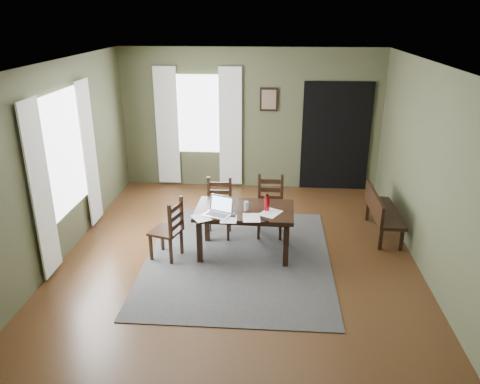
# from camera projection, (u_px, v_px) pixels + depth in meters

# --- Properties ---
(ground) EXTENTS (5.00, 6.00, 0.01)m
(ground) POSITION_uv_depth(u_px,v_px,m) (238.00, 258.00, 6.71)
(ground) COLOR #492C16
(room_shell) EXTENTS (5.02, 6.02, 2.71)m
(room_shell) POSITION_uv_depth(u_px,v_px,m) (238.00, 135.00, 6.05)
(room_shell) COLOR #484C31
(room_shell) RESTS_ON ground
(rug) EXTENTS (2.60, 3.20, 0.01)m
(rug) POSITION_uv_depth(u_px,v_px,m) (238.00, 258.00, 6.70)
(rug) COLOR #3B3B3B
(rug) RESTS_ON ground
(dining_table) EXTENTS (1.40, 0.86, 0.69)m
(dining_table) POSITION_uv_depth(u_px,v_px,m) (245.00, 214.00, 6.62)
(dining_table) COLOR black
(dining_table) RESTS_ON rug
(chair_end) EXTENTS (0.49, 0.49, 0.89)m
(chair_end) POSITION_uv_depth(u_px,v_px,m) (169.00, 230.00, 6.55)
(chair_end) COLOR black
(chair_end) RESTS_ON rug
(chair_back_left) EXTENTS (0.40, 0.40, 0.90)m
(chair_back_left) POSITION_uv_depth(u_px,v_px,m) (219.00, 209.00, 7.25)
(chair_back_left) COLOR black
(chair_back_left) RESTS_ON rug
(chair_back_right) EXTENTS (0.41, 0.42, 0.94)m
(chair_back_right) POSITION_uv_depth(u_px,v_px,m) (270.00, 207.00, 7.27)
(chair_back_right) COLOR black
(chair_back_right) RESTS_ON rug
(bench) EXTENTS (0.40, 1.24, 0.70)m
(bench) POSITION_uv_depth(u_px,v_px,m) (381.00, 210.00, 7.28)
(bench) COLOR black
(bench) RESTS_ON ground
(laptop) EXTENTS (0.43, 0.39, 0.24)m
(laptop) POSITION_uv_depth(u_px,v_px,m) (219.00, 210.00, 6.40)
(laptop) COLOR #B7B7BC
(laptop) RESTS_ON dining_table
(computer_mouse) EXTENTS (0.06, 0.10, 0.03)m
(computer_mouse) POSITION_uv_depth(u_px,v_px,m) (233.00, 215.00, 6.36)
(computer_mouse) COLOR #3F3F42
(computer_mouse) RESTS_ON dining_table
(tv_remote) EXTENTS (0.12, 0.17, 0.02)m
(tv_remote) POSITION_uv_depth(u_px,v_px,m) (264.00, 219.00, 6.24)
(tv_remote) COLOR black
(tv_remote) RESTS_ON dining_table
(drinking_glass) EXTENTS (0.06, 0.06, 0.14)m
(drinking_glass) POSITION_uv_depth(u_px,v_px,m) (246.00, 206.00, 6.52)
(drinking_glass) COLOR silver
(drinking_glass) RESTS_ON dining_table
(water_bottle) EXTENTS (0.09, 0.09, 0.25)m
(water_bottle) POSITION_uv_depth(u_px,v_px,m) (267.00, 203.00, 6.50)
(water_bottle) COLOR #B30D16
(water_bottle) RESTS_ON dining_table
(paper_a) EXTENTS (0.32, 0.34, 0.00)m
(paper_a) POSITION_uv_depth(u_px,v_px,m) (201.00, 218.00, 6.30)
(paper_a) COLOR white
(paper_a) RESTS_ON dining_table
(paper_b) EXTENTS (0.26, 0.32, 0.00)m
(paper_b) POSITION_uv_depth(u_px,v_px,m) (251.00, 218.00, 6.31)
(paper_b) COLOR white
(paper_b) RESTS_ON dining_table
(paper_d) EXTENTS (0.36, 0.39, 0.00)m
(paper_d) POSITION_uv_depth(u_px,v_px,m) (270.00, 213.00, 6.45)
(paper_d) COLOR white
(paper_d) RESTS_ON dining_table
(paper_e) EXTENTS (0.22, 0.29, 0.00)m
(paper_e) POSITION_uv_depth(u_px,v_px,m) (229.00, 219.00, 6.27)
(paper_e) COLOR white
(paper_e) RESTS_ON dining_table
(window_left) EXTENTS (0.01, 1.30, 1.70)m
(window_left) POSITION_uv_depth(u_px,v_px,m) (64.00, 153.00, 6.53)
(window_left) COLOR white
(window_left) RESTS_ON ground
(window_back) EXTENTS (1.00, 0.01, 1.50)m
(window_back) POSITION_uv_depth(u_px,v_px,m) (198.00, 114.00, 9.01)
(window_back) COLOR white
(window_back) RESTS_ON ground
(curtain_left_near) EXTENTS (0.03, 0.48, 2.30)m
(curtain_left_near) POSITION_uv_depth(u_px,v_px,m) (41.00, 191.00, 5.86)
(curtain_left_near) COLOR silver
(curtain_left_near) RESTS_ON ground
(curtain_left_far) EXTENTS (0.03, 0.48, 2.30)m
(curtain_left_far) POSITION_uv_depth(u_px,v_px,m) (90.00, 154.00, 7.39)
(curtain_left_far) COLOR silver
(curtain_left_far) RESTS_ON ground
(curtain_back_left) EXTENTS (0.44, 0.03, 2.30)m
(curtain_back_left) POSITION_uv_depth(u_px,v_px,m) (167.00, 127.00, 9.11)
(curtain_back_left) COLOR silver
(curtain_back_left) RESTS_ON ground
(curtain_back_right) EXTENTS (0.44, 0.03, 2.30)m
(curtain_back_right) POSITION_uv_depth(u_px,v_px,m) (230.00, 128.00, 9.03)
(curtain_back_right) COLOR silver
(curtain_back_right) RESTS_ON ground
(framed_picture) EXTENTS (0.34, 0.03, 0.44)m
(framed_picture) POSITION_uv_depth(u_px,v_px,m) (269.00, 99.00, 8.81)
(framed_picture) COLOR black
(framed_picture) RESTS_ON ground
(doorway_back) EXTENTS (1.30, 0.03, 2.10)m
(doorway_back) POSITION_uv_depth(u_px,v_px,m) (336.00, 137.00, 8.97)
(doorway_back) COLOR black
(doorway_back) RESTS_ON ground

